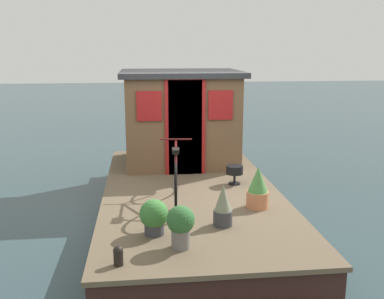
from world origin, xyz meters
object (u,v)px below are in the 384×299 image
potted_plant_sage (258,188)px  potted_plant_ivy (223,206)px  potted_plant_thyme (154,216)px  charcoal_grill (235,171)px  mooring_bollard (118,255)px  houseboat_cabin (181,117)px  potted_plant_mint (181,224)px  bicycle (176,176)px

potted_plant_sage → potted_plant_ivy: 0.86m
potted_plant_ivy → potted_plant_thyme: potted_plant_ivy is taller
charcoal_grill → mooring_bollard: charcoal_grill is taller
houseboat_cabin → mooring_bollard: houseboat_cabin is taller
potted_plant_mint → potted_plant_sage: potted_plant_sage is taller
potted_plant_mint → potted_plant_ivy: size_ratio=0.91×
houseboat_cabin → mooring_bollard: 4.48m
potted_plant_mint → charcoal_grill: potted_plant_mint is taller
charcoal_grill → mooring_bollard: 3.24m
charcoal_grill → mooring_bollard: bearing=146.1°
potted_plant_ivy → mooring_bollard: 1.61m
potted_plant_sage → potted_plant_thyme: (-0.78, 1.50, -0.05)m
bicycle → charcoal_grill: (0.75, -1.04, -0.17)m
houseboat_cabin → potted_plant_ivy: size_ratio=4.14×
potted_plant_sage → houseboat_cabin: bearing=17.4°
houseboat_cabin → charcoal_grill: houseboat_cabin is taller
potted_plant_ivy → potted_plant_sage: bearing=-45.7°
houseboat_cabin → mooring_bollard: (-4.28, 1.05, -0.80)m
mooring_bollard → potted_plant_ivy: bearing=-53.7°
potted_plant_mint → potted_plant_sage: (1.20, -1.21, -0.00)m
houseboat_cabin → charcoal_grill: 1.89m
potted_plant_mint → charcoal_grill: bearing=-25.4°
bicycle → mooring_bollard: 2.10m
potted_plant_ivy → potted_plant_thyme: size_ratio=1.25×
potted_plant_thyme → mooring_bollard: 0.87m
potted_plant_mint → potted_plant_thyme: potted_plant_mint is taller
potted_plant_sage → charcoal_grill: 1.15m
potted_plant_sage → potted_plant_mint: bearing=134.8°
bicycle → potted_plant_sage: size_ratio=2.96×
bicycle → potted_plant_ivy: bicycle is taller
potted_plant_mint → potted_plant_thyme: bearing=34.7°
potted_plant_mint → charcoal_grill: (2.35, -1.12, -0.06)m
bicycle → potted_plant_mint: (-1.59, 0.07, -0.11)m
bicycle → potted_plant_thyme: (-1.17, 0.36, -0.16)m
potted_plant_sage → bicycle: bearing=71.0°
houseboat_cabin → potted_plant_sage: 2.93m
bicycle → charcoal_grill: bearing=-54.2°
bicycle → potted_plant_thyme: size_ratio=4.06×
charcoal_grill → potted_plant_thyme: bearing=143.9°
potted_plant_sage → charcoal_grill: potted_plant_sage is taller
charcoal_grill → bicycle: bearing=125.8°
potted_plant_thyme → charcoal_grill: 2.39m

